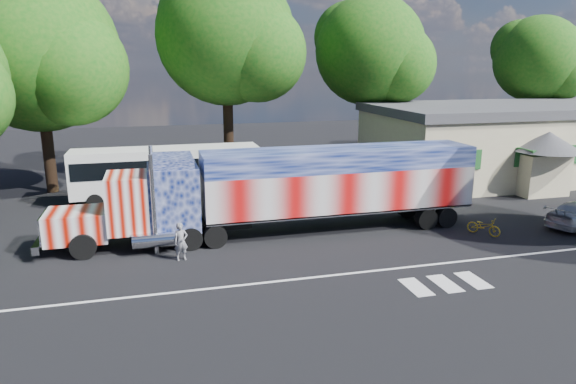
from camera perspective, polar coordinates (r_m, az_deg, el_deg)
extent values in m
plane|color=black|center=(22.78, 1.94, -6.42)|extent=(100.00, 100.00, 0.00)
cube|color=silver|center=(20.13, 4.44, -9.27)|extent=(30.00, 0.15, 0.01)
cube|color=silver|center=(19.70, 14.04, -10.20)|extent=(0.70, 1.60, 0.01)
cube|color=silver|center=(20.28, 17.06, -9.69)|extent=(0.70, 1.60, 0.01)
cube|color=silver|center=(20.91, 19.89, -9.19)|extent=(0.70, 1.60, 0.01)
cube|color=black|center=(23.96, -14.74, -4.09)|extent=(8.87, 0.99, 0.30)
cube|color=tan|center=(24.06, -22.34, -3.40)|extent=(2.56, 2.17, 1.28)
cube|color=silver|center=(24.28, -25.46, -3.56)|extent=(0.12, 1.87, 1.14)
cube|color=silver|center=(24.51, -25.75, -5.02)|extent=(0.30, 2.46, 0.35)
cube|color=tan|center=(23.61, -17.33, -1.05)|extent=(1.77, 2.46, 2.46)
cube|color=black|center=(23.57, -19.44, -0.13)|extent=(0.06, 2.07, 0.89)
cube|color=#465187|center=(23.57, -12.57, -0.52)|extent=(2.17, 2.46, 2.86)
cube|color=#465187|center=(23.23, -12.78, 3.36)|extent=(1.77, 2.37, 0.49)
cylinder|color=silver|center=(24.82, -14.75, 0.08)|extent=(0.20, 0.20, 4.34)
cylinder|color=silver|center=(22.30, -14.69, -1.47)|extent=(0.20, 0.20, 4.34)
cylinder|color=silver|center=(25.20, -14.76, -3.32)|extent=(1.77, 0.65, 0.65)
cylinder|color=silver|center=(22.76, -14.70, -5.19)|extent=(1.77, 0.65, 0.65)
cylinder|color=black|center=(23.19, -21.79, -5.65)|extent=(1.08, 0.34, 1.08)
cylinder|color=black|center=(25.23, -21.25, -4.04)|extent=(1.08, 0.34, 1.08)
cylinder|color=black|center=(23.07, -10.76, -5.04)|extent=(1.02, 0.54, 1.02)
cylinder|color=black|center=(25.04, -11.13, -3.53)|extent=(1.02, 0.54, 1.02)
cylinder|color=black|center=(23.16, -8.08, -4.85)|extent=(1.02, 0.54, 1.02)
cylinder|color=black|center=(25.12, -8.66, -3.37)|extent=(1.02, 0.54, 1.02)
cube|color=black|center=(25.40, 5.63, -2.08)|extent=(12.81, 1.08, 0.30)
cube|color=#CF6D6C|center=(25.11, 5.70, 0.41)|extent=(13.21, 2.56, 1.97)
cube|color=#435292|center=(24.81, 5.78, 3.73)|extent=(13.21, 2.56, 0.99)
cube|color=silver|center=(25.36, 5.64, -1.76)|extent=(13.21, 2.56, 0.12)
cube|color=silver|center=(27.99, 18.54, 2.18)|extent=(0.04, 2.46, 2.86)
cylinder|color=black|center=(26.39, 15.07, -2.85)|extent=(1.02, 0.54, 1.02)
cylinder|color=black|center=(28.12, 13.00, -1.69)|extent=(1.02, 0.54, 1.02)
cylinder|color=black|center=(26.93, 17.08, -2.65)|extent=(1.02, 0.54, 1.02)
cylinder|color=black|center=(28.63, 14.93, -1.52)|extent=(1.02, 0.54, 1.02)
cube|color=white|center=(31.39, -13.25, 1.93)|extent=(10.84, 2.35, 3.16)
cube|color=black|center=(31.27, -13.31, 2.98)|extent=(10.48, 2.40, 0.99)
cube|color=black|center=(31.65, -13.13, -0.15)|extent=(10.84, 2.35, 0.23)
cube|color=black|center=(31.70, -23.09, 1.54)|extent=(0.05, 2.08, 1.26)
cylinder|color=black|center=(30.72, -20.65, -1.03)|extent=(0.90, 0.27, 0.90)
cylinder|color=black|center=(32.90, -20.29, -0.05)|extent=(0.90, 0.27, 0.90)
cylinder|color=black|center=(30.72, -8.01, -0.25)|extent=(0.90, 0.27, 0.90)
cylinder|color=black|center=(32.90, -8.49, 0.68)|extent=(0.90, 0.27, 0.90)
cylinder|color=black|center=(30.82, -6.51, -0.16)|extent=(0.90, 0.27, 0.90)
cylinder|color=black|center=(33.00, -7.09, 0.77)|extent=(0.90, 0.27, 0.90)
cube|color=beige|center=(41.30, 24.83, 4.86)|extent=(22.00, 10.00, 4.60)
cube|color=#46464B|center=(41.03, 25.21, 8.44)|extent=(22.40, 10.40, 0.60)
cube|color=#1E5926|center=(32.53, 19.50, 3.38)|extent=(1.60, 0.08, 1.20)
cube|color=#1E5926|center=(34.93, 24.96, 3.56)|extent=(1.60, 0.08, 1.20)
cube|color=beige|center=(35.35, 26.60, 1.67)|extent=(3.00, 1.20, 2.60)
cube|color=#1E5926|center=(35.08, 26.88, 4.22)|extent=(3.40, 1.60, 0.25)
cone|color=#46464B|center=(35.01, 26.97, 5.03)|extent=(4.00, 4.00, 1.20)
imported|color=slate|center=(21.82, -11.81, -5.42)|extent=(0.65, 0.49, 1.60)
imported|color=gold|center=(26.30, 20.93, -3.58)|extent=(1.37, 1.63, 0.84)
cylinder|color=black|center=(41.14, 8.81, 7.76)|extent=(0.70, 0.70, 7.17)
sphere|color=#285E16|center=(40.92, 9.10, 15.26)|extent=(8.32, 8.32, 8.32)
sphere|color=#285E16|center=(40.48, 11.99, 13.70)|extent=(5.82, 5.82, 5.82)
sphere|color=#285E16|center=(41.63, 6.80, 16.73)|extent=(5.41, 5.41, 5.41)
cylinder|color=black|center=(49.96, 25.36, 7.39)|extent=(0.70, 0.70, 6.70)
sphere|color=#285E16|center=(49.75, 25.97, 13.14)|extent=(7.22, 7.22, 7.22)
sphere|color=#285E16|center=(49.88, 27.96, 11.82)|extent=(5.05, 5.05, 5.05)
sphere|color=#285E16|center=(49.92, 24.30, 14.41)|extent=(4.69, 4.69, 4.69)
cylinder|color=black|center=(36.49, -6.65, 7.58)|extent=(0.70, 0.70, 7.85)
sphere|color=#285E16|center=(36.32, -6.92, 16.85)|extent=(9.31, 9.31, 9.31)
sphere|color=#285E16|center=(35.22, -3.43, 15.19)|extent=(6.52, 6.52, 6.52)
sphere|color=#285E16|center=(37.61, -9.51, 18.37)|extent=(6.05, 6.05, 6.05)
cylinder|color=black|center=(35.65, -25.21, 5.49)|extent=(0.70, 0.70, 6.97)
sphere|color=#285E16|center=(35.38, -26.10, 13.87)|extent=(9.67, 9.67, 9.67)
sphere|color=#285E16|center=(33.63, -23.08, 12.53)|extent=(6.77, 6.77, 6.77)
sphere|color=#285E16|center=(37.12, -28.12, 15.15)|extent=(6.28, 6.28, 6.28)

